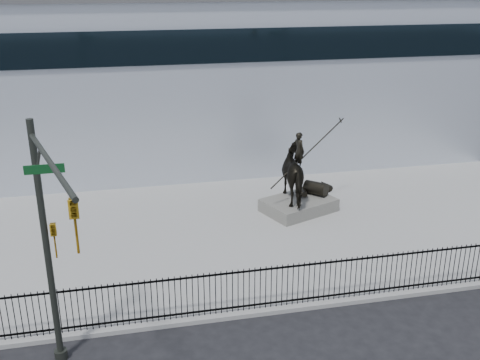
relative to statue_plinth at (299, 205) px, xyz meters
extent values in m
plane|color=black|center=(-2.70, -8.45, -0.43)|extent=(120.00, 120.00, 0.00)
cube|color=#989895|center=(-2.70, -1.45, -0.36)|extent=(30.00, 12.00, 0.15)
cube|color=#B1B8C1|center=(-2.70, 11.55, 4.07)|extent=(44.00, 14.00, 9.00)
cube|color=black|center=(-2.70, -7.20, -0.13)|extent=(22.00, 0.05, 0.05)
cube|color=black|center=(-2.70, -7.20, 1.12)|extent=(22.00, 0.05, 0.05)
cube|color=black|center=(-2.70, -7.20, 0.47)|extent=(22.00, 0.03, 1.50)
cube|color=#616059|center=(0.00, 0.00, 0.00)|extent=(3.59, 3.06, 0.57)
imported|color=black|center=(0.00, 0.00, 1.49)|extent=(2.80, 2.99, 2.42)
imported|color=black|center=(-0.09, -0.04, 2.60)|extent=(0.58, 0.70, 1.64)
cylinder|color=black|center=(0.31, 0.12, 2.35)|extent=(3.64, 1.49, 2.46)
cylinder|color=#272A24|center=(-9.70, -8.25, -0.28)|extent=(0.36, 0.36, 0.30)
cylinder|color=#272A24|center=(-9.70, -8.25, 3.07)|extent=(0.18, 0.18, 7.00)
cylinder|color=#272A24|center=(-9.10, -10.38, 6.17)|extent=(1.47, 4.84, 0.12)
imported|color=#C08C15|center=(-8.50, -12.50, 5.54)|extent=(0.18, 0.22, 1.10)
imported|color=#C08C15|center=(-9.48, -8.25, 3.27)|extent=(0.16, 0.20, 1.00)
cube|color=#0C3F19|center=(-9.34, -9.45, 5.67)|extent=(0.90, 0.03, 0.22)
camera|label=1|loc=(-7.56, -22.17, 9.89)|focal=42.00mm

